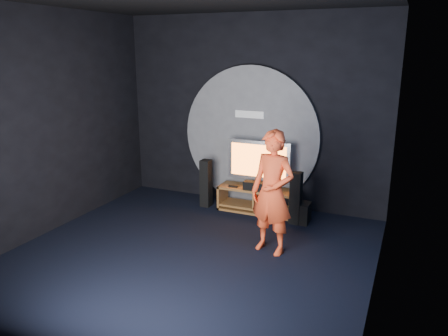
# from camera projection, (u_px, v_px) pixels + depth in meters

# --- Properties ---
(floor) EXTENTS (5.00, 5.00, 0.00)m
(floor) POSITION_uv_depth(u_px,v_px,m) (190.00, 255.00, 6.27)
(floor) COLOR black
(floor) RESTS_ON ground
(back_wall) EXTENTS (5.00, 0.04, 3.50)m
(back_wall) POSITION_uv_depth(u_px,v_px,m) (252.00, 112.00, 8.02)
(back_wall) COLOR black
(back_wall) RESTS_ON ground
(front_wall) EXTENTS (5.00, 0.04, 3.50)m
(front_wall) POSITION_uv_depth(u_px,v_px,m) (43.00, 188.00, 3.60)
(front_wall) COLOR black
(front_wall) RESTS_ON ground
(left_wall) EXTENTS (0.04, 5.00, 3.50)m
(left_wall) POSITION_uv_depth(u_px,v_px,m) (45.00, 123.00, 6.78)
(left_wall) COLOR black
(left_wall) RESTS_ON ground
(right_wall) EXTENTS (0.04, 5.00, 3.50)m
(right_wall) POSITION_uv_depth(u_px,v_px,m) (385.00, 153.00, 4.85)
(right_wall) COLOR black
(right_wall) RESTS_ON ground
(wall_disc_panel) EXTENTS (2.60, 0.11, 2.60)m
(wall_disc_panel) POSITION_uv_depth(u_px,v_px,m) (250.00, 136.00, 8.09)
(wall_disc_panel) COLOR #515156
(wall_disc_panel) RESTS_ON ground
(media_console) EXTENTS (1.39, 0.45, 0.45)m
(media_console) POSITION_uv_depth(u_px,v_px,m) (257.00, 201.00, 7.92)
(media_console) COLOR #915B2D
(media_console) RESTS_ON ground
(tv) EXTENTS (1.15, 0.22, 0.85)m
(tv) POSITION_uv_depth(u_px,v_px,m) (259.00, 162.00, 7.79)
(tv) COLOR #ADADB4
(tv) RESTS_ON media_console
(center_speaker) EXTENTS (0.40, 0.15, 0.15)m
(center_speaker) POSITION_uv_depth(u_px,v_px,m) (255.00, 186.00, 7.73)
(center_speaker) COLOR black
(center_speaker) RESTS_ON media_console
(remote) EXTENTS (0.18, 0.05, 0.02)m
(remote) POSITION_uv_depth(u_px,v_px,m) (233.00, 186.00, 7.91)
(remote) COLOR black
(remote) RESTS_ON media_console
(tower_speaker_left) EXTENTS (0.18, 0.20, 0.89)m
(tower_speaker_left) POSITION_uv_depth(u_px,v_px,m) (206.00, 183.00, 8.15)
(tower_speaker_left) COLOR black
(tower_speaker_left) RESTS_ON ground
(tower_speaker_right) EXTENTS (0.18, 0.20, 0.89)m
(tower_speaker_right) POSITION_uv_depth(u_px,v_px,m) (296.00, 198.00, 7.33)
(tower_speaker_right) COLOR black
(tower_speaker_right) RESTS_ON ground
(subwoofer) EXTENTS (0.32, 0.32, 0.35)m
(subwoofer) POSITION_uv_depth(u_px,v_px,m) (300.00, 212.00, 7.44)
(subwoofer) COLOR black
(subwoofer) RESTS_ON ground
(player) EXTENTS (0.74, 0.57, 1.80)m
(player) POSITION_uv_depth(u_px,v_px,m) (272.00, 193.00, 6.18)
(player) COLOR red
(player) RESTS_ON ground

